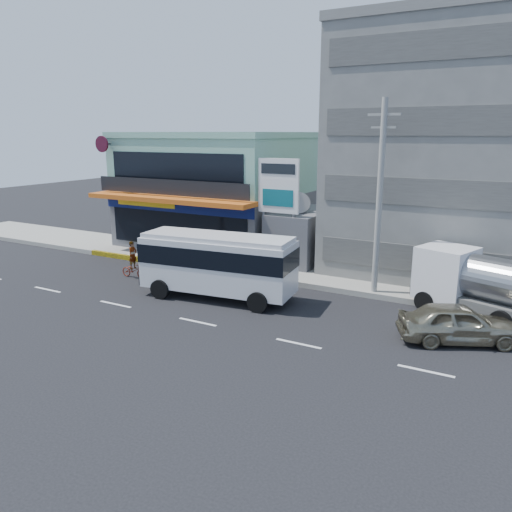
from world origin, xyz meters
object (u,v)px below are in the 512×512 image
at_px(shop_building, 216,193).
at_px(sedan, 459,323).
at_px(satellite_dish, 298,211).
at_px(billboard, 278,192).
at_px(tanker_truck, 495,286).
at_px(utility_pole_near, 379,199).
at_px(concrete_building, 484,157).
at_px(motorcycle_rider, 133,266).
at_px(minibus, 218,261).

bearing_deg(shop_building, sedan, -29.72).
relative_size(satellite_dish, billboard, 0.22).
bearing_deg(tanker_truck, utility_pole_near, 172.07).
bearing_deg(billboard, sedan, -27.89).
bearing_deg(tanker_truck, concrete_building, 101.36).
bearing_deg(motorcycle_rider, tanker_truck, 7.53).
xyz_separation_m(billboard, tanker_truck, (12.19, -2.59, -3.29)).
bearing_deg(sedan, motorcycle_rider, 62.80).
xyz_separation_m(concrete_building, sedan, (0.62, -11.68, -6.19)).
xyz_separation_m(satellite_dish, sedan, (10.62, -7.68, -2.76)).
bearing_deg(satellite_dish, motorcycle_rider, -137.16).
bearing_deg(motorcycle_rider, minibus, -6.54).
xyz_separation_m(shop_building, minibus, (6.95, -10.60, -2.01)).
relative_size(utility_pole_near, sedan, 2.09).
xyz_separation_m(minibus, sedan, (11.67, -0.03, -1.17)).
height_order(minibus, sedan, minibus).
bearing_deg(minibus, sedan, -0.13).
bearing_deg(billboard, motorcycle_rider, -143.67).
relative_size(sedan, motorcycle_rider, 2.18).
relative_size(billboard, tanker_truck, 0.86).
xyz_separation_m(sedan, tanker_truck, (1.07, 3.29, 0.82)).
relative_size(satellite_dish, minibus, 0.18).
xyz_separation_m(satellite_dish, tanker_truck, (11.69, -4.39, -1.94)).
bearing_deg(billboard, utility_pole_near, -15.48).
height_order(shop_building, tanker_truck, shop_building).
bearing_deg(motorcycle_rider, satellite_dish, 42.84).
bearing_deg(minibus, concrete_building, 46.54).
bearing_deg(shop_building, satellite_dish, -20.21).
bearing_deg(billboard, tanker_truck, -12.01).
distance_m(minibus, sedan, 11.73).
distance_m(concrete_building, tanker_truck, 10.10).
height_order(satellite_dish, motorcycle_rider, satellite_dish).
height_order(satellite_dish, utility_pole_near, utility_pole_near).
relative_size(shop_building, utility_pole_near, 1.24).
bearing_deg(tanker_truck, satellite_dish, 159.40).
bearing_deg(minibus, tanker_truck, 14.39).
distance_m(billboard, minibus, 6.58).
bearing_deg(sedan, billboard, 37.32).
height_order(utility_pole_near, sedan, utility_pole_near).
xyz_separation_m(minibus, motorcycle_rider, (-6.42, 0.74, -1.27)).
distance_m(utility_pole_near, motorcycle_rider, 14.56).
height_order(shop_building, minibus, shop_building).
bearing_deg(sedan, satellite_dish, 29.32).
distance_m(billboard, tanker_truck, 12.89).
bearing_deg(shop_building, utility_pole_near, -25.06).
bearing_deg(sedan, concrete_building, -21.75).
distance_m(satellite_dish, sedan, 13.40).
relative_size(billboard, minibus, 0.84).
relative_size(billboard, sedan, 1.44).
relative_size(shop_building, motorcycle_rider, 5.67).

